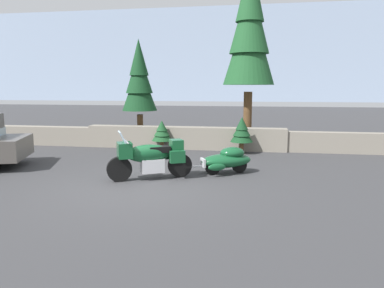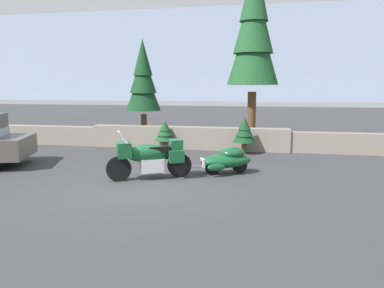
{
  "view_description": "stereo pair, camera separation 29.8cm",
  "coord_description": "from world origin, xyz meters",
  "px_view_note": "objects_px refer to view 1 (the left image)",
  "views": [
    {
      "loc": [
        2.77,
        -8.58,
        2.46
      ],
      "look_at": [
        1.01,
        1.71,
        0.85
      ],
      "focal_mm": 34.57,
      "sensor_mm": 36.0,
      "label": 1
    },
    {
      "loc": [
        3.07,
        -8.52,
        2.46
      ],
      "look_at": [
        1.01,
        1.71,
        0.85
      ],
      "focal_mm": 34.57,
      "sensor_mm": 36.0,
      "label": 2
    }
  ],
  "objects_px": {
    "car_shaped_trailer": "(227,159)",
    "pine_tree_tall": "(250,28)",
    "pine_tree_secondary": "(139,79)",
    "touring_motorcycle": "(150,157)"
  },
  "relations": [
    {
      "from": "touring_motorcycle",
      "to": "pine_tree_secondary",
      "type": "bearing_deg",
      "value": 109.95
    },
    {
      "from": "pine_tree_tall",
      "to": "pine_tree_secondary",
      "type": "distance_m",
      "value": 5.12
    },
    {
      "from": "pine_tree_tall",
      "to": "touring_motorcycle",
      "type": "bearing_deg",
      "value": -109.52
    },
    {
      "from": "car_shaped_trailer",
      "to": "pine_tree_tall",
      "type": "bearing_deg",
      "value": 85.63
    },
    {
      "from": "car_shaped_trailer",
      "to": "pine_tree_secondary",
      "type": "xyz_separation_m",
      "value": [
        -4.15,
        4.96,
        2.4
      ]
    },
    {
      "from": "car_shaped_trailer",
      "to": "pine_tree_secondary",
      "type": "height_order",
      "value": "pine_tree_secondary"
    },
    {
      "from": "car_shaped_trailer",
      "to": "pine_tree_tall",
      "type": "relative_size",
      "value": 0.27
    },
    {
      "from": "pine_tree_tall",
      "to": "pine_tree_secondary",
      "type": "bearing_deg",
      "value": -169.38
    },
    {
      "from": "touring_motorcycle",
      "to": "pine_tree_tall",
      "type": "bearing_deg",
      "value": 70.48
    },
    {
      "from": "touring_motorcycle",
      "to": "pine_tree_tall",
      "type": "relative_size",
      "value": 0.27
    }
  ]
}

